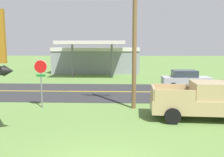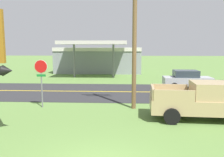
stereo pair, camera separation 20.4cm
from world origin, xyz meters
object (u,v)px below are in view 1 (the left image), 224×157
(stop_sign, at_px, (41,75))
(pickup_tan_parked_on_lawn, at_px, (203,101))
(car_silver_mid_lane, at_px, (185,79))
(gas_station, at_px, (97,59))
(utility_pole, at_px, (135,35))

(stop_sign, height_order, pickup_tan_parked_on_lawn, stop_sign)
(stop_sign, relative_size, car_silver_mid_lane, 0.70)
(pickup_tan_parked_on_lawn, relative_size, car_silver_mid_lane, 1.26)
(gas_station, relative_size, car_silver_mid_lane, 2.86)
(utility_pole, xyz_separation_m, gas_station, (-4.34, 20.26, -2.46))
(utility_pole, height_order, car_silver_mid_lane, utility_pole)
(utility_pole, distance_m, pickup_tan_parked_on_lawn, 5.29)
(utility_pole, height_order, pickup_tan_parked_on_lawn, utility_pole)
(gas_station, bearing_deg, utility_pole, -77.92)
(utility_pole, height_order, gas_station, utility_pole)
(utility_pole, relative_size, car_silver_mid_lane, 1.94)
(stop_sign, distance_m, utility_pole, 6.14)
(utility_pole, bearing_deg, gas_station, 102.08)
(stop_sign, height_order, car_silver_mid_lane, stop_sign)
(pickup_tan_parked_on_lawn, bearing_deg, utility_pole, 149.49)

